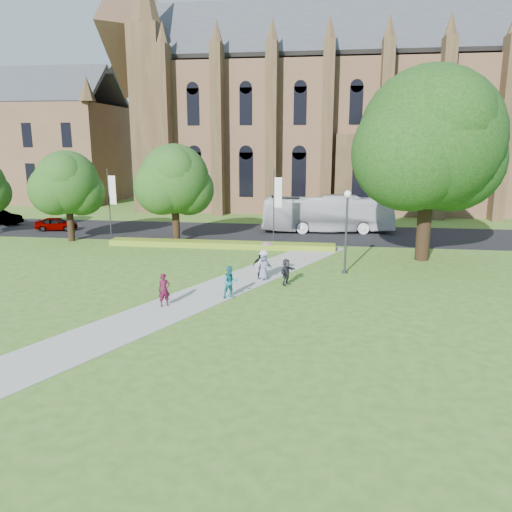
% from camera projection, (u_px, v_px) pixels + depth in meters
% --- Properties ---
extents(ground, '(160.00, 160.00, 0.00)m').
position_uv_depth(ground, '(205.00, 299.00, 26.51)').
color(ground, '#3C691F').
rests_on(ground, ground).
extents(road, '(160.00, 10.00, 0.02)m').
position_uv_depth(road, '(257.00, 233.00, 45.81)').
color(road, black).
rests_on(road, ground).
extents(footpath, '(15.58, 28.54, 0.04)m').
position_uv_depth(footpath, '(210.00, 293.00, 27.47)').
color(footpath, '#B2B2A8').
rests_on(footpath, ground).
extents(flower_hedge, '(18.00, 1.40, 0.45)m').
position_uv_depth(flower_hedge, '(221.00, 244.00, 39.47)').
color(flower_hedge, gold).
rests_on(flower_hedge, ground).
extents(cathedral, '(52.60, 18.25, 28.00)m').
position_uv_depth(cathedral, '(361.00, 101.00, 60.57)').
color(cathedral, brown).
rests_on(cathedral, ground).
extents(building_west, '(22.00, 14.00, 18.30)m').
position_uv_depth(building_west, '(39.00, 134.00, 69.69)').
color(building_west, brown).
rests_on(building_west, ground).
extents(streetlamp, '(0.44, 0.44, 5.24)m').
position_uv_depth(streetlamp, '(347.00, 222.00, 31.01)').
color(streetlamp, '#38383D').
rests_on(streetlamp, ground).
extents(large_tree, '(9.60, 9.60, 13.20)m').
position_uv_depth(large_tree, '(430.00, 139.00, 33.46)').
color(large_tree, '#332114').
rests_on(large_tree, ground).
extents(street_tree_0, '(5.20, 5.20, 7.50)m').
position_uv_depth(street_tree_0, '(67.00, 183.00, 41.01)').
color(street_tree_0, '#332114').
rests_on(street_tree_0, ground).
extents(street_tree_1, '(5.60, 5.60, 8.05)m').
position_uv_depth(street_tree_1, '(174.00, 179.00, 40.17)').
color(street_tree_1, '#332114').
rests_on(street_tree_1, ground).
extents(banner_pole_0, '(0.70, 0.10, 6.00)m').
position_uv_depth(banner_pole_0, '(275.00, 203.00, 40.13)').
color(banner_pole_0, '#38383D').
rests_on(banner_pole_0, ground).
extents(banner_pole_1, '(0.70, 0.10, 6.00)m').
position_uv_depth(banner_pole_1, '(110.00, 200.00, 42.07)').
color(banner_pole_1, '#38383D').
rests_on(banner_pole_1, ground).
extents(tour_coach, '(12.25, 4.10, 3.35)m').
position_uv_depth(tour_coach, '(327.00, 214.00, 45.89)').
color(tour_coach, white).
rests_on(tour_coach, road).
extents(car_0, '(3.92, 2.00, 1.28)m').
position_uv_depth(car_0, '(56.00, 224.00, 46.81)').
color(car_0, gray).
rests_on(car_0, road).
extents(pedestrian_0, '(0.74, 0.67, 1.69)m').
position_uv_depth(pedestrian_0, '(164.00, 290.00, 25.02)').
color(pedestrian_0, '#4B1126').
rests_on(pedestrian_0, footpath).
extents(pedestrian_1, '(1.06, 0.99, 1.73)m').
position_uv_depth(pedestrian_1, '(230.00, 282.00, 26.35)').
color(pedestrian_1, '#19727F').
rests_on(pedestrian_1, footpath).
extents(pedestrian_2, '(1.30, 1.27, 1.79)m').
position_uv_depth(pedestrian_2, '(264.00, 264.00, 30.06)').
color(pedestrian_2, '#B8B8B8').
rests_on(pedestrian_2, footpath).
extents(pedestrian_3, '(1.01, 0.69, 1.59)m').
position_uv_depth(pedestrian_3, '(260.00, 266.00, 30.20)').
color(pedestrian_3, black).
rests_on(pedestrian_3, footpath).
extents(pedestrian_4, '(0.92, 0.80, 1.60)m').
position_uv_depth(pedestrian_4, '(264.00, 267.00, 29.88)').
color(pedestrian_4, slate).
rests_on(pedestrian_4, footpath).
extents(pedestrian_5, '(1.05, 1.48, 1.54)m').
position_uv_depth(pedestrian_5, '(286.00, 272.00, 28.84)').
color(pedestrian_5, '#2A2932').
rests_on(pedestrian_5, footpath).
extents(parasol, '(0.82, 0.82, 0.62)m').
position_uv_depth(parasol, '(267.00, 248.00, 29.71)').
color(parasol, '#D495AF').
rests_on(parasol, pedestrian_4).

